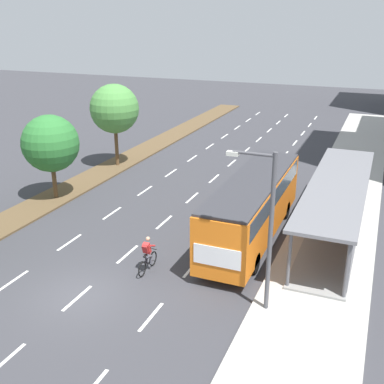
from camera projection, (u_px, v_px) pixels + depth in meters
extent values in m
plane|color=#38383D|center=(80.00, 295.00, 20.16)|extent=(140.00, 140.00, 0.00)
cube|color=brown|center=(136.00, 155.00, 40.44)|extent=(2.60, 52.00, 0.12)
cube|color=#ADAAA3|center=(349.00, 180.00, 34.16)|extent=(4.50, 52.00, 0.15)
cube|color=white|center=(12.00, 281.00, 21.21)|extent=(0.14, 2.04, 0.01)
cube|color=white|center=(70.00, 242.00, 24.90)|extent=(0.14, 2.04, 0.01)
cube|color=white|center=(112.00, 213.00, 28.59)|extent=(0.14, 2.04, 0.01)
cube|color=white|center=(145.00, 191.00, 32.28)|extent=(0.14, 2.04, 0.01)
cube|color=white|center=(171.00, 173.00, 35.97)|extent=(0.14, 2.04, 0.01)
cube|color=white|center=(192.00, 158.00, 39.65)|extent=(0.14, 2.04, 0.01)
cube|color=white|center=(210.00, 146.00, 43.34)|extent=(0.14, 2.04, 0.01)
cube|color=white|center=(225.00, 136.00, 47.03)|extent=(0.14, 2.04, 0.01)
cube|color=white|center=(237.00, 127.00, 50.72)|extent=(0.14, 2.04, 0.01)
cube|color=white|center=(248.00, 120.00, 54.40)|extent=(0.14, 2.04, 0.01)
cube|color=white|center=(258.00, 113.00, 58.09)|extent=(0.14, 2.04, 0.01)
cube|color=white|center=(4.00, 362.00, 16.28)|extent=(0.14, 2.04, 0.01)
cube|color=white|center=(77.00, 298.00, 19.96)|extent=(0.14, 2.04, 0.01)
cube|color=white|center=(128.00, 254.00, 23.65)|extent=(0.14, 2.04, 0.01)
cube|color=white|center=(164.00, 222.00, 27.34)|extent=(0.14, 2.04, 0.01)
cube|color=white|center=(192.00, 198.00, 31.03)|extent=(0.14, 2.04, 0.01)
cube|color=white|center=(214.00, 178.00, 34.72)|extent=(0.14, 2.04, 0.01)
cube|color=white|center=(232.00, 163.00, 38.40)|extent=(0.14, 2.04, 0.01)
cube|color=white|center=(247.00, 150.00, 42.09)|extent=(0.14, 2.04, 0.01)
cube|color=white|center=(259.00, 139.00, 45.78)|extent=(0.14, 2.04, 0.01)
cube|color=white|center=(269.00, 130.00, 49.47)|extent=(0.14, 2.04, 0.01)
cube|color=white|center=(278.00, 122.00, 53.15)|extent=(0.14, 2.04, 0.01)
cube|color=white|center=(286.00, 116.00, 56.84)|extent=(0.14, 2.04, 0.01)
cube|color=white|center=(151.00, 317.00, 18.71)|extent=(0.14, 2.04, 0.01)
cube|color=white|center=(192.00, 267.00, 22.40)|extent=(0.14, 2.04, 0.01)
cube|color=white|center=(221.00, 232.00, 26.09)|extent=(0.14, 2.04, 0.01)
cube|color=white|center=(243.00, 205.00, 29.78)|extent=(0.14, 2.04, 0.01)
cube|color=white|center=(260.00, 185.00, 33.47)|extent=(0.14, 2.04, 0.01)
cube|color=white|center=(274.00, 168.00, 37.15)|extent=(0.14, 2.04, 0.01)
cube|color=white|center=(286.00, 154.00, 40.84)|extent=(0.14, 2.04, 0.01)
cube|color=white|center=(295.00, 143.00, 44.53)|extent=(0.14, 2.04, 0.01)
cube|color=white|center=(303.00, 133.00, 48.22)|extent=(0.14, 2.04, 0.01)
cube|color=white|center=(310.00, 125.00, 51.90)|extent=(0.14, 2.04, 0.01)
cube|color=white|center=(316.00, 118.00, 55.59)|extent=(0.14, 2.04, 0.01)
cube|color=gray|center=(333.00, 231.00, 25.72)|extent=(2.60, 13.55, 0.10)
cylinder|color=#56565B|center=(289.00, 258.00, 20.02)|extent=(0.16, 0.16, 2.60)
cylinder|color=#56565B|center=(329.00, 171.00, 31.33)|extent=(0.16, 0.16, 2.60)
cylinder|color=#56565B|center=(347.00, 269.00, 19.18)|extent=(0.16, 0.16, 2.60)
cylinder|color=#56565B|center=(366.00, 175.00, 30.49)|extent=(0.16, 0.16, 2.60)
cube|color=gray|center=(360.00, 212.00, 24.81)|extent=(0.10, 12.88, 2.34)
cube|color=slate|center=(339.00, 184.00, 24.77)|extent=(2.90, 13.95, 0.16)
cube|color=orange|center=(253.00, 206.00, 24.73)|extent=(2.50, 11.20, 2.80)
cube|color=#2D3D4C|center=(254.00, 191.00, 24.43)|extent=(2.54, 10.30, 0.90)
cube|color=#333338|center=(254.00, 180.00, 24.22)|extent=(2.45, 10.98, 0.12)
cube|color=#2D3D4C|center=(277.00, 170.00, 29.48)|extent=(2.25, 0.06, 1.54)
cube|color=white|center=(217.00, 257.00, 19.93)|extent=(2.12, 0.04, 0.90)
cylinder|color=black|center=(250.00, 204.00, 28.60)|extent=(0.30, 1.00, 1.00)
cylinder|color=black|center=(286.00, 210.00, 27.81)|extent=(0.30, 1.00, 1.00)
cylinder|color=black|center=(210.00, 254.00, 22.58)|extent=(0.30, 1.00, 1.00)
cylinder|color=black|center=(254.00, 263.00, 21.80)|extent=(0.30, 1.00, 1.00)
torus|color=black|center=(153.00, 259.00, 22.48)|extent=(0.06, 0.72, 0.72)
torus|color=black|center=(142.00, 269.00, 21.52)|extent=(0.06, 0.72, 0.72)
cylinder|color=black|center=(148.00, 258.00, 21.90)|extent=(0.05, 0.93, 0.05)
cylinder|color=black|center=(147.00, 263.00, 21.88)|extent=(0.05, 0.57, 0.42)
cylinder|color=black|center=(146.00, 260.00, 21.72)|extent=(0.04, 0.04, 0.40)
cube|color=black|center=(145.00, 256.00, 21.65)|extent=(0.12, 0.24, 0.06)
cylinder|color=black|center=(152.00, 249.00, 22.24)|extent=(0.46, 0.04, 0.04)
cube|color=red|center=(147.00, 248.00, 21.69)|extent=(0.30, 0.36, 0.59)
cube|color=#A82323|center=(145.00, 249.00, 21.55)|extent=(0.26, 0.26, 0.42)
sphere|color=tan|center=(148.00, 239.00, 21.65)|extent=(0.20, 0.20, 0.20)
cylinder|color=#4C4C56|center=(145.00, 256.00, 21.85)|extent=(0.12, 0.42, 0.25)
cylinder|color=#4C4C56|center=(147.00, 259.00, 22.09)|extent=(0.10, 0.17, 0.41)
cylinder|color=#4C4C56|center=(149.00, 257.00, 21.76)|extent=(0.12, 0.42, 0.25)
cylinder|color=#4C4C56|center=(151.00, 260.00, 22.00)|extent=(0.10, 0.17, 0.41)
cylinder|color=red|center=(146.00, 244.00, 21.93)|extent=(0.09, 0.47, 0.28)
cylinder|color=red|center=(152.00, 246.00, 21.81)|extent=(0.09, 0.47, 0.28)
cylinder|color=brown|center=(54.00, 181.00, 30.44)|extent=(0.28, 0.28, 2.25)
sphere|color=#2D7533|center=(50.00, 143.00, 29.58)|extent=(3.60, 3.60, 3.60)
cylinder|color=brown|center=(117.00, 146.00, 37.04)|extent=(0.28, 0.28, 3.06)
sphere|color=#4C8E42|center=(114.00, 109.00, 36.01)|extent=(3.75, 3.75, 3.75)
cylinder|color=#4C4C51|center=(270.00, 235.00, 17.93)|extent=(0.18, 0.18, 6.50)
cylinder|color=#4C4C51|center=(254.00, 154.00, 17.13)|extent=(1.60, 0.12, 0.12)
cube|color=silver|center=(233.00, 153.00, 17.44)|extent=(0.44, 0.24, 0.16)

